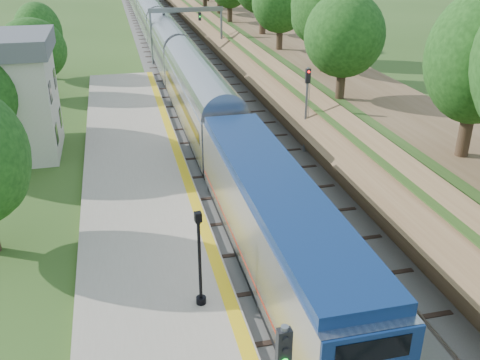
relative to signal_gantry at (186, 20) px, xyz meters
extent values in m
cube|color=#4C4944|center=(-0.47, 5.01, -4.76)|extent=(9.50, 170.00, 0.12)
cube|color=gray|center=(-3.19, 5.01, -4.62)|extent=(0.08, 170.00, 0.16)
cube|color=gray|center=(-1.75, 5.01, -4.62)|extent=(0.08, 170.00, 0.16)
cube|color=gray|center=(0.81, 5.01, -4.62)|extent=(0.08, 170.00, 0.16)
cube|color=gray|center=(2.25, 5.01, -4.62)|extent=(0.08, 170.00, 0.16)
cube|color=gray|center=(-7.67, -38.99, -4.63)|extent=(6.40, 68.00, 0.38)
cube|color=gold|center=(-4.82, -38.99, -4.43)|extent=(0.55, 68.00, 0.01)
cube|color=brown|center=(9.03, 5.01, -3.32)|extent=(9.00, 170.00, 3.00)
cube|color=brown|center=(5.13, 5.01, -3.52)|extent=(4.47, 170.00, 4.54)
cylinder|color=#332316|center=(7.53, 5.01, -0.51)|extent=(0.60, 0.60, 2.62)
cube|color=black|center=(-12.46, -26.79, -3.02)|extent=(0.05, 1.10, 1.30)
cube|color=black|center=(-12.46, -23.19, -3.02)|extent=(0.05, 1.10, 1.30)
cube|color=black|center=(-12.46, -26.79, -0.22)|extent=(0.05, 1.10, 1.30)
cube|color=black|center=(-12.46, -23.19, -0.22)|extent=(0.05, 1.10, 1.30)
cylinder|color=slate|center=(-3.97, 0.01, -1.72)|extent=(0.24, 0.24, 6.20)
cylinder|color=slate|center=(4.03, 0.01, -1.72)|extent=(0.24, 0.24, 6.20)
cube|color=slate|center=(0.03, 0.01, 1.13)|extent=(8.40, 0.25, 0.50)
cube|color=black|center=(-2.47, -0.14, 0.38)|extent=(0.30, 0.20, 0.90)
cube|color=black|center=(1.53, -0.14, 0.38)|extent=(0.30, 0.20, 0.90)
cylinder|color=#332316|center=(-14.47, -28.99, -3.59)|extent=(0.60, 0.60, 2.45)
sphere|color=#153A0F|center=(-14.47, -28.99, -0.27)|extent=(5.32, 5.32, 5.32)
cylinder|color=#332316|center=(-14.47, -12.99, -3.59)|extent=(0.60, 0.60, 2.45)
sphere|color=#153A0F|center=(-14.47, -12.99, -0.27)|extent=(5.32, 5.32, 5.32)
cube|color=black|center=(-2.47, -42.73, -4.24)|extent=(2.73, 17.10, 0.59)
cube|color=#B7BAC1|center=(-2.47, -42.73, -2.26)|extent=(2.97, 17.82, 3.37)
cube|color=navy|center=(-2.47, -42.73, -0.36)|extent=(2.85, 17.10, 0.44)
cube|color=navy|center=(-2.47, -51.67, -1.32)|extent=(2.94, 0.10, 1.48)
cube|color=black|center=(-2.47, -51.71, -1.12)|extent=(2.18, 0.06, 0.74)
cube|color=maroon|center=(-2.47, -42.73, -3.40)|extent=(2.99, 17.46, 0.10)
cube|color=#B7BAC1|center=(-2.47, -23.33, -2.61)|extent=(2.97, 19.80, 3.86)
cube|color=#B7BAC1|center=(-2.47, -2.93, -2.61)|extent=(2.97, 19.80, 3.86)
cube|color=#B7BAC1|center=(-2.47, 17.46, -2.61)|extent=(2.97, 19.80, 3.86)
cube|color=#B7BAC1|center=(-2.47, 37.86, -2.61)|extent=(2.97, 19.80, 3.86)
cylinder|color=black|center=(-5.95, -44.45, -4.30)|extent=(0.40, 0.40, 0.28)
cylinder|color=black|center=(-5.95, -44.45, -2.51)|extent=(0.13, 0.13, 3.58)
cube|color=black|center=(-5.95, -44.45, -0.54)|extent=(0.28, 0.28, 0.37)
cube|color=silver|center=(-5.95, -44.45, -0.54)|extent=(0.20, 0.20, 0.28)
cube|color=black|center=(-5.37, -52.85, 0.60)|extent=(0.33, 0.21, 0.97)
cylinder|color=#0CE526|center=(-5.37, -52.97, 0.60)|extent=(0.16, 0.06, 0.16)
cylinder|color=slate|center=(3.73, -29.39, -1.81)|extent=(0.17, 0.17, 5.78)
cube|color=black|center=(3.73, -29.39, 0.53)|extent=(0.32, 0.21, 0.93)
cylinder|color=#FF0C0C|center=(3.73, -29.51, 0.53)|extent=(0.15, 0.06, 0.15)
camera|label=1|loc=(-8.43, -61.52, 8.93)|focal=40.00mm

